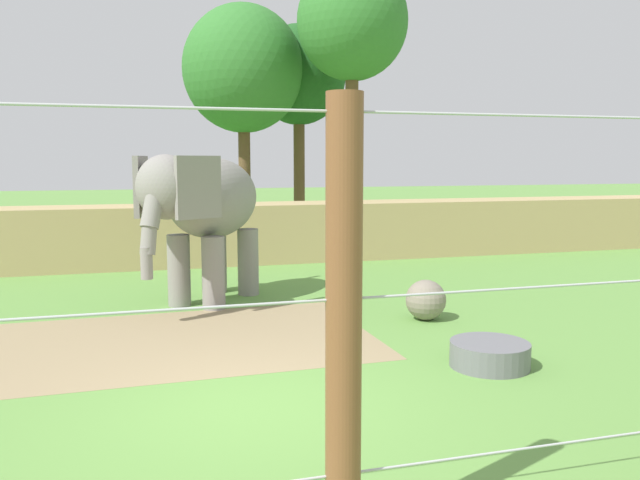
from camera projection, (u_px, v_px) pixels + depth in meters
name	position (u px, v px, depth m)	size (l,w,h in m)	color
ground_plane	(251.00, 406.00, 7.50)	(120.00, 120.00, 0.00)	#609342
dirt_patch	(167.00, 341.00, 10.20)	(6.48, 3.97, 0.01)	#937F5B
embankment_wall	(183.00, 235.00, 17.78)	(36.00, 1.80, 1.64)	tan
elephant	(206.00, 206.00, 12.74)	(3.09, 3.52, 2.97)	gray
enrichment_ball	(426.00, 300.00, 11.56)	(0.73, 0.73, 0.73)	gray
cable_fence	(329.00, 332.00, 4.49)	(8.07, 0.26, 3.31)	brown
water_tub	(490.00, 354.00, 8.93)	(1.10, 1.10, 0.35)	slate
tree_left_of_centre	(352.00, 24.00, 21.31)	(3.69, 3.69, 9.37)	brown
tree_behind_wall	(243.00, 70.00, 23.46)	(4.40, 4.40, 8.49)	brown
tree_right_of_centre	(299.00, 77.00, 24.95)	(3.66, 3.66, 8.08)	brown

